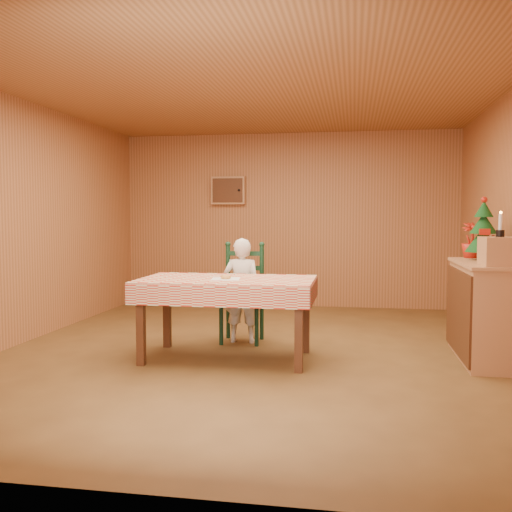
{
  "coord_description": "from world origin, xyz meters",
  "views": [
    {
      "loc": [
        0.99,
        -5.56,
        1.36
      ],
      "look_at": [
        0.0,
        0.2,
        0.95
      ],
      "focal_mm": 40.0,
      "sensor_mm": 36.0,
      "label": 1
    }
  ],
  "objects": [
    {
      "name": "ground",
      "position": [
        0.0,
        0.0,
        0.0
      ],
      "size": [
        6.0,
        6.0,
        0.0
      ],
      "primitive_type": "plane",
      "color": "brown",
      "rests_on": "ground"
    },
    {
      "name": "cabin_walls",
      "position": [
        -0.0,
        0.53,
        1.83
      ],
      "size": [
        5.1,
        6.05,
        2.65
      ],
      "color": "#A8683C",
      "rests_on": "ground"
    },
    {
      "name": "dining_table",
      "position": [
        -0.19,
        -0.32,
        0.69
      ],
      "size": [
        1.66,
        0.96,
        0.77
      ],
      "color": "#502915",
      "rests_on": "ground"
    },
    {
      "name": "ladder_chair",
      "position": [
        -0.19,
        0.46,
        0.5
      ],
      "size": [
        0.44,
        0.4,
        1.08
      ],
      "color": "black",
      "rests_on": "ground"
    },
    {
      "name": "seated_child",
      "position": [
        -0.19,
        0.41,
        0.56
      ],
      "size": [
        0.41,
        0.27,
        1.12
      ],
      "primitive_type": "imported",
      "rotation": [
        0.0,
        0.0,
        3.14
      ],
      "color": "white",
      "rests_on": "ground"
    },
    {
      "name": "napkin",
      "position": [
        -0.19,
        -0.37,
        0.77
      ],
      "size": [
        0.3,
        0.3,
        0.0
      ],
      "primitive_type": "cube",
      "rotation": [
        0.0,
        0.0,
        0.15
      ],
      "color": "white",
      "rests_on": "dining_table"
    },
    {
      "name": "donut",
      "position": [
        -0.19,
        -0.37,
        0.79
      ],
      "size": [
        0.12,
        0.12,
        0.03
      ],
      "primitive_type": "torus",
      "rotation": [
        0.0,
        0.0,
        0.19
      ],
      "color": "#D99B4E",
      "rests_on": "napkin"
    },
    {
      "name": "shelf_unit",
      "position": [
        2.23,
        0.04,
        0.47
      ],
      "size": [
        0.54,
        1.24,
        0.93
      ],
      "color": "tan",
      "rests_on": "ground"
    },
    {
      "name": "crate",
      "position": [
        2.24,
        -0.36,
        1.06
      ],
      "size": [
        0.32,
        0.32,
        0.25
      ],
      "primitive_type": "cube",
      "rotation": [
        0.0,
        0.0,
        0.05
      ],
      "color": "tan",
      "rests_on": "shelf_unit"
    },
    {
      "name": "christmas_tree",
      "position": [
        2.24,
        0.29,
        1.21
      ],
      "size": [
        0.34,
        0.34,
        0.62
      ],
      "color": "#502915",
      "rests_on": "shelf_unit"
    },
    {
      "name": "flower_arrangement",
      "position": [
        2.19,
        0.59,
        1.11
      ],
      "size": [
        0.26,
        0.26,
        0.37
      ],
      "primitive_type": "imported",
      "rotation": [
        0.0,
        0.0,
        0.3
      ],
      "color": "#B51E10",
      "rests_on": "shelf_unit"
    },
    {
      "name": "candle_set",
      "position": [
        2.24,
        -0.36,
        1.24
      ],
      "size": [
        0.07,
        0.07,
        0.22
      ],
      "color": "black",
      "rests_on": "crate"
    },
    {
      "name": "storage_bin",
      "position": [
        2.18,
        0.11,
        0.19
      ],
      "size": [
        0.49,
        0.49,
        0.38
      ],
      "primitive_type": "cylinder",
      "rotation": [
        0.0,
        0.0,
        0.4
      ],
      "color": "black",
      "rests_on": "ground"
    }
  ]
}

